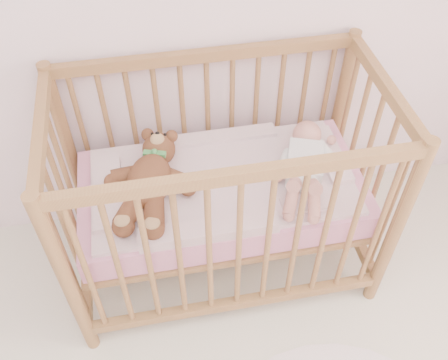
{
  "coord_description": "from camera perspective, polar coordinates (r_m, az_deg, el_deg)",
  "views": [
    {
      "loc": [
        0.02,
        0.18,
        2.12
      ],
      "look_at": [
        0.28,
        1.55,
        0.62
      ],
      "focal_mm": 40.0,
      "sensor_mm": 36.0,
      "label": 1
    }
  ],
  "objects": [
    {
      "name": "crib",
      "position": [
        2.18,
        -0.25,
        -1.21
      ],
      "size": [
        1.36,
        0.76,
        1.0
      ],
      "primitive_type": null,
      "color": "#9D7B42",
      "rests_on": "floor"
    },
    {
      "name": "mattress",
      "position": [
        2.19,
        -0.25,
        -1.47
      ],
      "size": [
        1.22,
        0.62,
        0.13
      ],
      "primitive_type": "cube",
      "color": "pink",
      "rests_on": "crib"
    },
    {
      "name": "blanket",
      "position": [
        2.13,
        -0.25,
        -0.13
      ],
      "size": [
        1.1,
        0.58,
        0.06
      ],
      "primitive_type": null,
      "color": "pink",
      "rests_on": "mattress"
    },
    {
      "name": "baby",
      "position": [
        2.14,
        9.27,
        2.17
      ],
      "size": [
        0.45,
        0.63,
        0.14
      ],
      "primitive_type": null,
      "rotation": [
        0.0,
        0.0,
        -0.34
      ],
      "color": "white",
      "rests_on": "blanket"
    },
    {
      "name": "teddy_bear",
      "position": [
        2.04,
        -8.51,
        -0.08
      ],
      "size": [
        0.55,
        0.66,
        0.16
      ],
      "primitive_type": null,
      "rotation": [
        0.0,
        0.0,
        -0.29
      ],
      "color": "brown",
      "rests_on": "blanket"
    }
  ]
}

